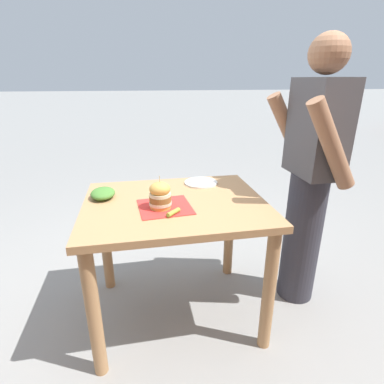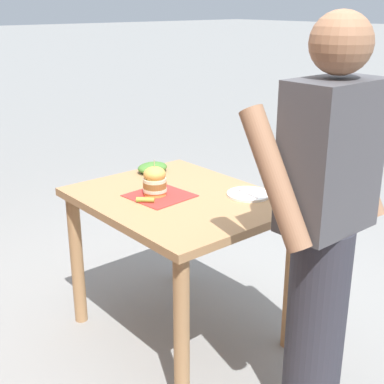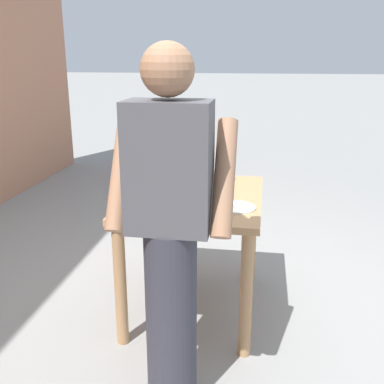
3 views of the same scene
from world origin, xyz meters
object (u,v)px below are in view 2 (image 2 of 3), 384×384
(side_plate_with_forks, at_px, (249,194))
(diner_across_table, at_px, (323,231))
(side_salad, at_px, (152,168))
(sandwich, at_px, (155,181))
(pickle_spear, at_px, (145,200))
(patio_table, at_px, (179,222))

(side_plate_with_forks, xyz_separation_m, diner_across_table, (0.25, 0.64, 0.09))
(side_salad, xyz_separation_m, diner_across_table, (0.11, 1.26, 0.06))
(diner_across_table, bearing_deg, side_plate_with_forks, -111.69)
(sandwich, distance_m, side_salad, 0.39)
(side_plate_with_forks, relative_size, side_salad, 1.22)
(sandwich, height_order, diner_across_table, diner_across_table)
(pickle_spear, bearing_deg, patio_table, 170.05)
(sandwich, distance_m, diner_across_table, 0.95)
(sandwich, distance_m, pickle_spear, 0.13)
(pickle_spear, height_order, diner_across_table, diner_across_table)
(diner_across_table, bearing_deg, patio_table, -88.42)
(sandwich, bearing_deg, patio_table, 133.20)
(side_plate_with_forks, bearing_deg, pickle_spear, -28.12)
(patio_table, distance_m, side_salad, 0.46)
(side_plate_with_forks, xyz_separation_m, side_salad, (0.14, -0.62, 0.02))
(side_plate_with_forks, bearing_deg, patio_table, -37.68)
(patio_table, relative_size, side_plate_with_forks, 4.68)
(patio_table, height_order, pickle_spear, pickle_spear)
(patio_table, relative_size, pickle_spear, 11.69)
(patio_table, height_order, side_salad, side_salad)
(patio_table, relative_size, sandwich, 5.68)
(sandwich, bearing_deg, pickle_spear, 29.79)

